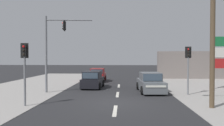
% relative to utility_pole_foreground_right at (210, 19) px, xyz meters
% --- Properties ---
extents(ground_plane, '(140.00, 140.00, 0.00)m').
position_rel_utility_pole_foreground_right_xyz_m(ground_plane, '(-5.08, 1.16, -4.80)').
color(ground_plane, '#28282B').
extents(lane_dash_near, '(0.20, 2.40, 0.01)m').
position_rel_utility_pole_foreground_right_xyz_m(lane_dash_near, '(-5.08, -0.84, -4.80)').
color(lane_dash_near, silver).
rests_on(lane_dash_near, ground).
extents(lane_dash_mid, '(0.20, 2.40, 0.01)m').
position_rel_utility_pole_foreground_right_xyz_m(lane_dash_mid, '(-5.08, 4.16, -4.80)').
color(lane_dash_mid, silver).
rests_on(lane_dash_mid, ground).
extents(lane_dash_far, '(0.20, 2.40, 0.01)m').
position_rel_utility_pole_foreground_right_xyz_m(lane_dash_far, '(-5.08, 9.16, -4.80)').
color(lane_dash_far, silver).
rests_on(lane_dash_far, ground).
extents(kerb_left_verge, '(8.00, 40.00, 0.02)m').
position_rel_utility_pole_foreground_right_xyz_m(kerb_left_verge, '(-13.58, 5.16, -4.79)').
color(kerb_left_verge, '#A39E99').
rests_on(kerb_left_verge, ground).
extents(utility_pole_foreground_right, '(3.78, 0.54, 8.89)m').
position_rel_utility_pole_foreground_right_xyz_m(utility_pole_foreground_right, '(0.00, 0.00, 0.00)').
color(utility_pole_foreground_right, brown).
rests_on(utility_pole_foreground_right, ground).
extents(traffic_signal_mast, '(3.68, 0.49, 6.00)m').
position_rel_utility_pole_foreground_right_xyz_m(traffic_signal_mast, '(-10.16, 4.81, -0.97)').
color(traffic_signal_mast, slate).
rests_on(traffic_signal_mast, ground).
extents(pedestal_signal_right_kerb, '(0.44, 0.31, 3.56)m').
position_rel_utility_pole_foreground_right_xyz_m(pedestal_signal_right_kerb, '(0.10, 4.20, -2.38)').
color(pedestal_signal_right_kerb, slate).
rests_on(pedestal_signal_right_kerb, ground).
extents(pedestal_signal_left_kerb, '(0.44, 0.29, 3.56)m').
position_rel_utility_pole_foreground_right_xyz_m(pedestal_signal_left_kerb, '(-10.20, -0.08, -2.38)').
color(pedestal_signal_left_kerb, slate).
rests_on(pedestal_signal_left_kerb, ground).
extents(shopping_plaza_sign, '(2.10, 0.16, 4.60)m').
position_rel_utility_pole_foreground_right_xyz_m(shopping_plaza_sign, '(3.96, 7.30, -1.82)').
color(shopping_plaza_sign, slate).
rests_on(shopping_plaza_sign, ground).
extents(shopfront_wall_far, '(12.00, 1.00, 3.60)m').
position_rel_utility_pole_foreground_right_xyz_m(shopfront_wall_far, '(5.92, 17.16, -3.00)').
color(shopfront_wall_far, gray).
rests_on(shopfront_wall_far, ground).
extents(sedan_crossing_left, '(2.07, 4.32, 1.56)m').
position_rel_utility_pole_foreground_right_xyz_m(sedan_crossing_left, '(-2.48, 5.51, -4.10)').
color(sedan_crossing_left, slate).
rests_on(sedan_crossing_left, ground).
extents(hatchback_receding_far, '(1.79, 3.65, 1.53)m').
position_rel_utility_pole_foreground_right_xyz_m(hatchback_receding_far, '(-7.61, 13.17, -4.10)').
color(hatchback_receding_far, maroon).
rests_on(hatchback_receding_far, ground).
extents(hatchback_kerbside_parked, '(1.89, 3.70, 1.53)m').
position_rel_utility_pole_foreground_right_xyz_m(hatchback_kerbside_parked, '(-7.44, 7.65, -4.10)').
color(hatchback_kerbside_parked, black).
rests_on(hatchback_kerbside_parked, ground).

